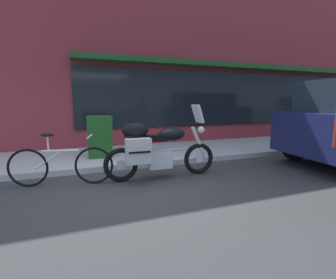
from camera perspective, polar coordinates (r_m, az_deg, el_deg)
The scene contains 5 objects.
ground_plane at distance 4.35m, azimuth -9.21°, elevation -10.66°, with size 80.00×80.00×0.00m, color #373737.
storefront_building at distance 10.66m, azimuth 23.89°, elevation 17.22°, with size 20.95×0.90×6.44m.
touring_motorcycle at distance 4.55m, azimuth -2.90°, elevation -1.87°, with size 2.18×0.64×1.39m.
parked_bicycle at distance 4.62m, azimuth -23.69°, elevation -5.43°, with size 1.72×0.53×0.92m.
sandwich_board_sign at distance 5.93m, azimuth -15.59°, elevation 0.52°, with size 0.55×0.42×1.00m.
Camera 1 is at (-0.78, -4.03, 1.43)m, focal length 26.12 mm.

